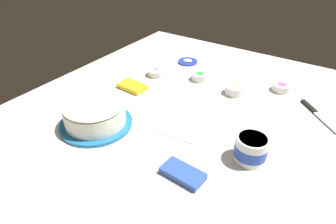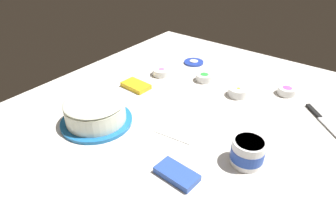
% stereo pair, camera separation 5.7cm
% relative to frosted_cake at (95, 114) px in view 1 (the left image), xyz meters
% --- Properties ---
extents(ground_plane, '(1.54, 1.54, 0.00)m').
position_rel_frosted_cake_xyz_m(ground_plane, '(-0.32, -0.29, -0.05)').
color(ground_plane, silver).
extents(frosted_cake, '(0.28, 0.28, 0.11)m').
position_rel_frosted_cake_xyz_m(frosted_cake, '(0.00, 0.00, 0.00)').
color(frosted_cake, '#1E6BB2').
rests_on(frosted_cake, ground_plane).
extents(frosting_tub, '(0.11, 0.11, 0.09)m').
position_rel_frosted_cake_xyz_m(frosting_tub, '(-0.56, -0.15, -0.01)').
color(frosting_tub, white).
rests_on(frosting_tub, ground_plane).
extents(frosting_tub_lid, '(0.11, 0.11, 0.02)m').
position_rel_frosted_cake_xyz_m(frosting_tub_lid, '(0.00, -0.70, -0.04)').
color(frosting_tub_lid, '#233DAD').
rests_on(frosting_tub_lid, ground_plane).
extents(spreading_knife, '(0.18, 0.18, 0.01)m').
position_rel_frosted_cake_xyz_m(spreading_knife, '(-0.69, -0.55, -0.04)').
color(spreading_knife, silver).
rests_on(spreading_knife, ground_plane).
extents(sprinkle_bowl_yellow, '(0.09, 0.09, 0.04)m').
position_rel_frosted_cake_xyz_m(sprinkle_bowl_yellow, '(-0.35, -0.52, -0.03)').
color(sprinkle_bowl_yellow, white).
rests_on(sprinkle_bowl_yellow, ground_plane).
extents(sprinkle_bowl_rainbow, '(0.08, 0.08, 0.04)m').
position_rel_frosted_cake_xyz_m(sprinkle_bowl_rainbow, '(-0.52, -0.67, -0.03)').
color(sprinkle_bowl_rainbow, white).
rests_on(sprinkle_bowl_rainbow, ground_plane).
extents(sprinkle_bowl_green, '(0.08, 0.08, 0.04)m').
position_rel_frosted_cake_xyz_m(sprinkle_bowl_green, '(-0.15, -0.56, -0.03)').
color(sprinkle_bowl_green, white).
rests_on(sprinkle_bowl_green, ground_plane).
extents(sprinkle_bowl_pink, '(0.09, 0.09, 0.03)m').
position_rel_frosted_cake_xyz_m(sprinkle_bowl_pink, '(0.06, -0.48, -0.03)').
color(sprinkle_bowl_pink, white).
rests_on(sprinkle_bowl_pink, ground_plane).
extents(candy_box_lower, '(0.14, 0.08, 0.02)m').
position_rel_frosted_cake_xyz_m(candy_box_lower, '(-0.42, 0.04, -0.04)').
color(candy_box_lower, '#2D51B2').
rests_on(candy_box_lower, ground_plane).
extents(candy_box_upper, '(0.14, 0.09, 0.02)m').
position_rel_frosted_cake_xyz_m(candy_box_upper, '(0.07, -0.30, -0.04)').
color(candy_box_upper, yellow).
rests_on(candy_box_upper, ground_plane).
extents(paper_napkin, '(0.17, 0.17, 0.01)m').
position_rel_frosted_cake_xyz_m(paper_napkin, '(-0.28, -0.17, -0.05)').
color(paper_napkin, white).
rests_on(paper_napkin, ground_plane).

